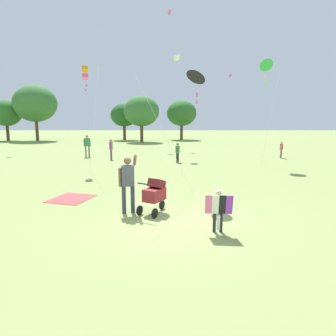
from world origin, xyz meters
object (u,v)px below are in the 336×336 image
person_sitting_far (86,144)px  stroller (154,193)px  kite_green_novelty (265,66)px  picnic_blanket (70,199)px  kite_adult_black (195,78)px  child_with_butterfly_kite (217,207)px  person_back_turned (280,148)px  kite_orange_delta (84,73)px  person_kid_running (177,151)px  person_adult_flyer (127,180)px  person_couple_left (110,148)px

person_sitting_far → stroller: bearing=-67.2°
kite_green_novelty → picnic_blanket: bearing=-139.8°
kite_adult_black → stroller: bearing=-124.3°
child_with_butterfly_kite → person_back_turned: (6.64, 13.72, 0.04)m
kite_orange_delta → person_sitting_far: kite_orange_delta is taller
person_kid_running → picnic_blanket: bearing=-114.8°
person_sitting_far → person_back_turned: person_sitting_far is taller
kite_orange_delta → person_back_turned: (12.09, 4.78, -4.31)m
kite_adult_black → person_sitting_far: kite_adult_black is taller
kite_orange_delta → person_back_turned: 13.70m
person_adult_flyer → kite_orange_delta: bearing=112.6°
person_kid_running → person_back_turned: size_ratio=1.05×
stroller → kite_adult_black: (1.32, 1.93, 3.48)m
child_with_butterfly_kite → person_kid_running: bearing=93.0°
person_adult_flyer → person_kid_running: bearing=80.1°
kite_adult_black → kite_orange_delta: (-5.17, 5.47, 0.91)m
child_with_butterfly_kite → kite_green_novelty: (4.32, 10.59, 5.00)m
child_with_butterfly_kite → picnic_blanket: (-4.56, 3.09, -0.64)m
person_sitting_far → person_couple_left: person_sitting_far is taller
person_back_turned → picnic_blanket: bearing=-136.5°
person_adult_flyer → kite_green_novelty: (6.69, 9.06, 4.65)m
picnic_blanket → person_sitting_far: bearing=102.1°
kite_adult_black → person_adult_flyer: bearing=-137.2°
stroller → kite_green_novelty: (5.91, 9.06, 5.04)m
child_with_butterfly_kite → picnic_blanket: size_ratio=0.78×
picnic_blanket → kite_green_novelty: bearing=40.2°
child_with_butterfly_kite → person_kid_running: (-0.62, 11.64, 0.08)m
kite_adult_black → person_couple_left: 11.12m
person_couple_left → person_back_turned: (11.66, 0.74, -0.12)m
kite_orange_delta → person_kid_running: size_ratio=4.40×
kite_adult_black → person_couple_left: kite_adult_black is taller
person_back_turned → kite_green_novelty: bearing=-126.6°
kite_orange_delta → kite_green_novelty: kite_green_novelty is taller
person_back_turned → stroller: bearing=-124.1°
child_with_butterfly_kite → kite_orange_delta: 11.34m
kite_orange_delta → person_sitting_far: (-1.51, 5.38, -4.07)m
kite_orange_delta → person_adult_flyer: bearing=-67.4°
person_adult_flyer → person_kid_running: 10.26m
person_couple_left → picnic_blanket: (0.46, -9.89, -0.80)m
kite_adult_black → kite_green_novelty: 8.62m
person_back_turned → person_adult_flyer: bearing=-126.5°
person_sitting_far → child_with_butterfly_kite: bearing=-64.1°
kite_green_novelty → person_back_turned: 6.31m
kite_orange_delta → person_sitting_far: 6.91m
person_adult_flyer → kite_adult_black: (2.09, 1.94, 3.09)m
child_with_butterfly_kite → person_couple_left: (-5.02, 12.97, 0.16)m
child_with_butterfly_kite → person_sitting_far: bearing=115.9°
picnic_blanket → child_with_butterfly_kite: bearing=-34.1°
stroller → kite_adult_black: size_ratio=0.25×
stroller → kite_adult_black: kite_adult_black is taller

